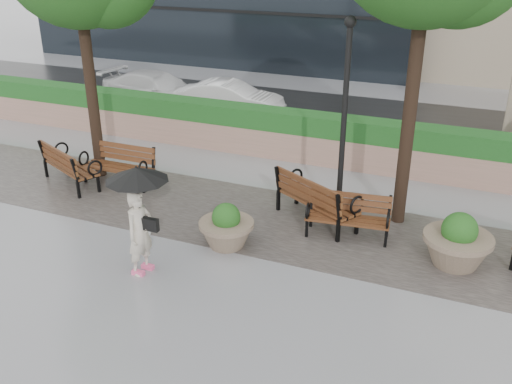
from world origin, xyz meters
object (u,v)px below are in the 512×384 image
at_px(bench_2, 316,209).
at_px(car_right, 230,99).
at_px(lamppost, 343,136).
at_px(bench_3, 347,225).
at_px(car_left, 157,90).
at_px(planter_left, 226,230).
at_px(planter_right, 457,245).
at_px(pedestrian, 139,210).
at_px(bench_0, 71,174).
at_px(bench_1, 119,173).

xyz_separation_m(bench_2, car_right, (-5.24, 6.63, 0.30)).
bearing_deg(lamppost, bench_3, -61.47).
bearing_deg(bench_3, bench_2, 146.68).
bearing_deg(bench_3, car_left, 134.46).
bearing_deg(car_right, planter_left, -160.45).
distance_m(bench_2, planter_right, 3.10).
relative_size(car_left, car_right, 1.16).
xyz_separation_m(planter_right, car_left, (-11.26, 7.42, 0.21)).
bearing_deg(pedestrian, planter_right, -55.50).
distance_m(bench_0, lamppost, 7.01).
distance_m(bench_1, bench_2, 5.26).
bearing_deg(car_right, bench_2, -147.11).
height_order(bench_2, planter_left, bench_2).
relative_size(planter_left, planter_right, 0.86).
distance_m(lamppost, car_left, 10.84).
xyz_separation_m(bench_1, planter_left, (3.91, -1.84, 0.07)).
bearing_deg(bench_0, car_right, -74.70).
distance_m(bench_1, planter_right, 8.31).
distance_m(planter_right, car_left, 13.49).
xyz_separation_m(planter_left, planter_right, (4.36, 1.04, 0.06)).
bearing_deg(planter_right, bench_2, 167.18).
bearing_deg(bench_3, bench_1, 167.94).
height_order(bench_3, lamppost, lamppost).
relative_size(bench_3, lamppost, 0.41).
relative_size(bench_1, planter_right, 1.43).
xyz_separation_m(planter_left, pedestrian, (-1.02, -1.49, 0.91)).
height_order(lamppost, car_left, lamppost).
distance_m(bench_3, car_left, 11.53).
xyz_separation_m(bench_0, lamppost, (6.77, 0.77, 1.64)).
relative_size(bench_3, car_left, 0.41).
bearing_deg(planter_left, planter_right, 13.44).
height_order(bench_2, car_left, car_left).
distance_m(bench_2, car_right, 8.45).
bearing_deg(planter_right, car_right, 138.47).
height_order(bench_0, bench_2, bench_2).
height_order(planter_left, car_left, car_left).
height_order(planter_left, planter_right, planter_right).
bearing_deg(bench_1, planter_left, -25.40).
height_order(bench_1, bench_2, bench_2).
xyz_separation_m(bench_0, planter_left, (5.01, -1.30, 0.06)).
bearing_deg(car_left, bench_1, -151.73).
distance_m(bench_1, planter_left, 4.32).
height_order(car_right, pedestrian, pedestrian).
bearing_deg(planter_left, bench_2, 52.15).
relative_size(bench_0, lamppost, 0.46).
height_order(bench_3, planter_left, planter_left).
relative_size(bench_1, planter_left, 1.67).
height_order(planter_left, pedestrian, pedestrian).
xyz_separation_m(bench_2, bench_3, (0.82, -0.40, -0.05)).
relative_size(bench_1, pedestrian, 0.89).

